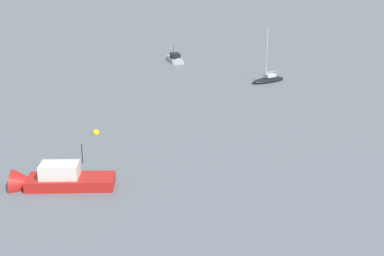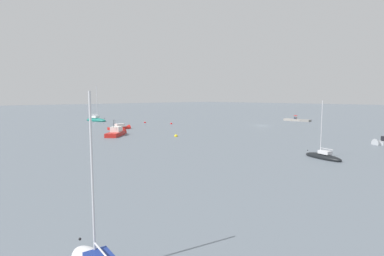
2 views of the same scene
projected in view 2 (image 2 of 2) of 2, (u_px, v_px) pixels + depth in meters
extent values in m
plane|color=slate|center=(261.00, 125.00, 82.71)|extent=(500.00, 500.00, 0.00)
cube|color=gray|center=(306.00, 121.00, 95.22)|extent=(2.74, 1.99, 0.65)
cube|color=gray|center=(297.00, 120.00, 97.21)|extent=(2.74, 1.99, 0.65)
cube|color=gray|center=(289.00, 120.00, 99.19)|extent=(2.74, 1.99, 0.65)
cube|color=#1E2333|center=(296.00, 119.00, 97.15)|extent=(0.44, 0.49, 0.16)
cube|color=gray|center=(296.00, 118.00, 97.36)|extent=(0.44, 0.30, 0.52)
sphere|color=tan|center=(296.00, 117.00, 97.33)|extent=(0.22, 0.22, 0.22)
cube|color=#1E2333|center=(294.00, 119.00, 97.53)|extent=(0.44, 0.49, 0.16)
cube|color=navy|center=(295.00, 118.00, 97.75)|extent=(0.44, 0.30, 0.52)
sphere|color=tan|center=(295.00, 117.00, 97.71)|extent=(0.22, 0.22, 0.22)
cylinder|color=black|center=(296.00, 117.00, 97.51)|extent=(0.02, 0.02, 1.05)
cone|color=#B21E1E|center=(296.00, 115.00, 97.45)|extent=(1.46, 1.46, 0.26)
sphere|color=black|center=(296.00, 115.00, 97.44)|extent=(0.05, 0.05, 0.05)
ellipsoid|color=black|center=(323.00, 157.00, 38.80)|extent=(5.51, 3.01, 0.91)
cube|color=silver|center=(325.00, 152.00, 38.50)|extent=(1.68, 1.30, 0.42)
cylinder|color=silver|center=(321.00, 127.00, 38.78)|extent=(0.09, 0.09, 6.69)
cylinder|color=silver|center=(327.00, 149.00, 38.24)|extent=(1.79, 0.61, 0.07)
sphere|color=black|center=(308.00, 150.00, 40.89)|extent=(0.12, 0.12, 0.12)
ellipsoid|color=#197266|center=(96.00, 120.00, 96.68)|extent=(9.00, 4.11, 1.49)
cube|color=white|center=(95.00, 117.00, 96.81)|extent=(2.67, 1.93, 0.68)
cylinder|color=silver|center=(97.00, 102.00, 95.70)|extent=(0.15, 0.15, 9.92)
cylinder|color=silver|center=(94.00, 114.00, 96.94)|extent=(3.00, 0.70, 0.11)
sphere|color=black|center=(104.00, 118.00, 94.38)|extent=(0.20, 0.20, 0.20)
cylinder|color=silver|center=(92.00, 178.00, 13.04)|extent=(0.10, 0.10, 7.35)
cylinder|color=silver|center=(103.00, 253.00, 12.48)|extent=(2.11, 0.42, 0.08)
sphere|color=black|center=(80.00, 239.00, 15.27)|extent=(0.14, 0.14, 0.14)
cone|color=#ADB2B7|center=(379.00, 144.00, 49.70)|extent=(2.29, 2.29, 1.64)
cube|color=red|center=(118.00, 129.00, 73.00)|extent=(2.00, 4.67, 0.76)
cone|color=red|center=(126.00, 128.00, 74.48)|extent=(1.72, 1.71, 1.61)
cube|color=silver|center=(120.00, 125.00, 73.28)|extent=(1.41, 2.09, 0.76)
cube|color=#283847|center=(122.00, 125.00, 73.63)|extent=(1.21, 0.18, 0.53)
cylinder|color=black|center=(115.00, 122.00, 72.38)|extent=(0.05, 0.05, 1.06)
cube|color=red|center=(115.00, 135.00, 60.86)|extent=(5.79, 6.18, 1.04)
cone|color=red|center=(120.00, 133.00, 63.94)|extent=(3.08, 3.08, 2.19)
cube|color=silver|center=(116.00, 129.00, 61.49)|extent=(3.10, 3.20, 1.04)
cube|color=#283847|center=(118.00, 128.00, 62.23)|extent=(1.32, 1.17, 0.72)
cylinder|color=black|center=(114.00, 124.00, 59.70)|extent=(0.06, 0.06, 1.45)
sphere|color=red|center=(171.00, 124.00, 86.78)|extent=(0.57, 0.57, 0.57)
sphere|color=red|center=(145.00, 123.00, 90.56)|extent=(0.58, 0.58, 0.58)
sphere|color=yellow|center=(176.00, 136.00, 59.91)|extent=(0.65, 0.65, 0.65)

